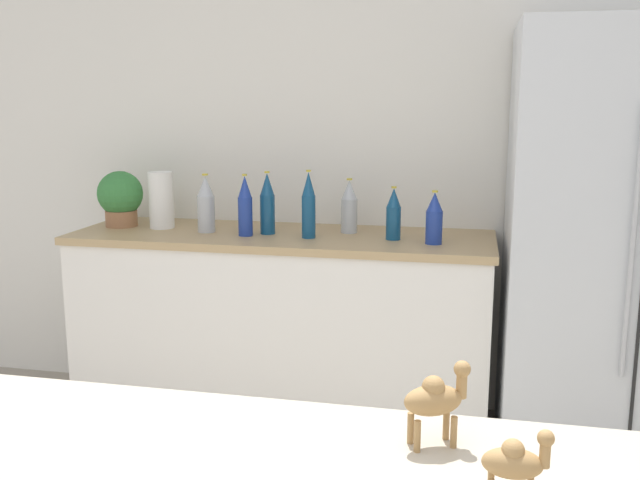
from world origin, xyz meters
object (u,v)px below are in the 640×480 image
Objects in this scene: back_bottle_4 at (434,219)px; camel_figurine at (436,398)px; refrigerator at (625,250)px; back_bottle_5 at (309,206)px; paper_towel_roll at (161,200)px; back_bottle_1 at (394,214)px; back_bottle_0 at (267,204)px; back_bottle_2 at (349,207)px; potted_plant at (120,197)px; back_bottle_6 at (206,204)px; camel_figurine_second at (516,462)px; back_bottle_3 at (245,206)px.

back_bottle_4 is 1.51× the size of camel_figurine.
refrigerator is 2.01m from camel_figurine.
back_bottle_5 is at bearing -179.33° from refrigerator.
back_bottle_1 is at bearing -2.90° from paper_towel_roll.
paper_towel_roll reaches higher than camel_figurine.
refrigerator is at bearing 0.67° from back_bottle_5.
back_bottle_0 reaches higher than back_bottle_1.
back_bottle_1 reaches higher than camel_figurine.
paper_towel_roll is 0.76m from back_bottle_5.
refrigerator is 5.99× the size of back_bottle_5.
paper_towel_roll reaches higher than back_bottle_4.
paper_towel_roll is at bearing -175.91° from back_bottle_2.
camel_figurine is at bearing -86.77° from back_bottle_4.
camel_figurine is at bearing -70.53° from back_bottle_5.
back_bottle_0 is at bearing 114.26° from camel_figurine.
potted_plant is 0.47m from back_bottle_6.
back_bottle_4 is at bearing -24.53° from back_bottle_2.
back_bottle_5 is 2.34× the size of camel_figurine_second.
back_bottle_2 is 0.23m from back_bottle_5.
camel_figurine_second is at bearing -62.05° from back_bottle_3.
potted_plant is 2.07× the size of camel_figurine_second.
refrigerator reaches higher than back_bottle_5.
back_bottle_0 is at bearing 178.53° from back_bottle_1.
camel_figurine is at bearing -81.50° from back_bottle_1.
back_bottle_1 is 0.87× the size of back_bottle_6.
back_bottle_3 is 1.83× the size of camel_figurine.
refrigerator reaches higher than paper_towel_roll.
back_bottle_6 is (-0.50, 0.04, -0.02)m from back_bottle_5.
potted_plant reaches higher than camel_figurine.
back_bottle_5 is (0.75, -0.10, 0.01)m from paper_towel_roll.
back_bottle_6 is at bearing -177.16° from back_bottle_0.
back_bottle_1 is 0.84× the size of back_bottle_3.
back_bottle_5 is at bearing 109.47° from camel_figurine.
back_bottle_6 is at bearing 175.09° from back_bottle_5.
refrigerator is at bearing 2.50° from back_bottle_4.
back_bottle_2 is 0.93× the size of back_bottle_6.
potted_plant is at bearing 172.54° from back_bottle_6.
back_bottle_4 is at bearing -4.60° from potted_plant.
back_bottle_3 is (-0.09, -0.07, -0.00)m from back_bottle_0.
camel_figurine_second is (0.13, -0.18, -0.01)m from camel_figurine.
camel_figurine is (1.63, -1.97, -0.05)m from potted_plant.
back_bottle_1 is at bearing 178.40° from refrigerator.
camel_figurine_second is (1.08, -2.04, -0.05)m from back_bottle_3.
refrigerator is 6.31× the size of back_bottle_0.
refrigerator is 7.71× the size of back_bottle_1.
back_bottle_0 is at bearing 2.84° from back_bottle_6.
back_bottle_3 is 0.29m from back_bottle_5.
back_bottle_3 reaches higher than back_bottle_4.
camel_figurine is (0.66, -1.87, -0.05)m from back_bottle_5.
back_bottle_3 is (-0.45, -0.17, 0.01)m from back_bottle_2.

